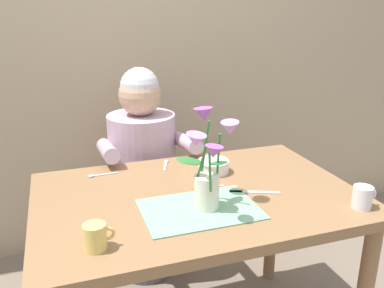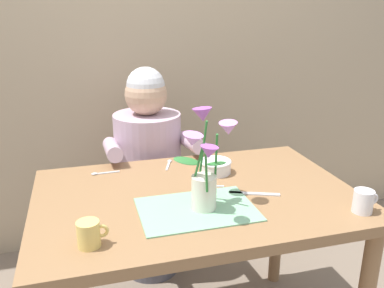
{
  "view_description": "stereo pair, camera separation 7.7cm",
  "coord_description": "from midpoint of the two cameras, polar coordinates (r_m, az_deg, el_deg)",
  "views": [
    {
      "loc": [
        -0.47,
        -1.32,
        1.41
      ],
      "look_at": [
        -0.0,
        0.05,
        0.92
      ],
      "focal_mm": 38.16,
      "sensor_mm": 36.0,
      "label": 1
    },
    {
      "loc": [
        -0.4,
        -1.34,
        1.41
      ],
      "look_at": [
        -0.0,
        0.05,
        0.92
      ],
      "focal_mm": 38.16,
      "sensor_mm": 36.0,
      "label": 2
    }
  ],
  "objects": [
    {
      "name": "ceramic_bowl",
      "position": [
        1.73,
        1.73,
        -3.04
      ],
      "size": [
        0.14,
        0.14,
        0.06
      ],
      "color": "white",
      "rests_on": "dining_table"
    },
    {
      "name": "spoon_1",
      "position": [
        1.83,
        -4.9,
        -2.76
      ],
      "size": [
        0.05,
        0.12,
        0.01
      ],
      "color": "silver",
      "rests_on": "dining_table"
    },
    {
      "name": "striped_placemat",
      "position": [
        1.43,
        -0.49,
        -9.11
      ],
      "size": [
        0.4,
        0.28,
        0.0
      ],
      "primitive_type": "cube",
      "color": "#7AB289",
      "rests_on": "dining_table"
    },
    {
      "name": "wood_panel_backdrop",
      "position": [
        2.43,
        -8.75,
        14.68
      ],
      "size": [
        4.0,
        0.1,
        2.5
      ],
      "primitive_type": "cube",
      "color": "tan",
      "rests_on": "ground_plane"
    },
    {
      "name": "ceramic_mug",
      "position": [
        1.53,
        21.42,
        -6.94
      ],
      "size": [
        0.09,
        0.07,
        0.08
      ],
      "color": "silver",
      "rests_on": "dining_table"
    },
    {
      "name": "dinner_knife",
      "position": [
        1.56,
        7.35,
        -6.72
      ],
      "size": [
        0.18,
        0.09,
        0.0
      ],
      "primitive_type": "cube",
      "rotation": [
        0.0,
        0.0,
        -0.38
      ],
      "color": "silver",
      "rests_on": "dining_table"
    },
    {
      "name": "spoon_2",
      "position": [
        1.61,
        0.26,
        -5.84
      ],
      "size": [
        0.12,
        0.05,
        0.01
      ],
      "color": "silver",
      "rests_on": "dining_table"
    },
    {
      "name": "spoon_0",
      "position": [
        1.75,
        -14.24,
        -4.25
      ],
      "size": [
        0.12,
        0.02,
        0.01
      ],
      "color": "silver",
      "rests_on": "dining_table"
    },
    {
      "name": "seated_person",
      "position": [
        2.15,
        -7.82,
        -4.68
      ],
      "size": [
        0.45,
        0.47,
        1.14
      ],
      "rotation": [
        0.0,
        0.0,
        0.03
      ],
      "color": "#4C4C56",
      "rests_on": "ground_plane"
    },
    {
      "name": "coffee_cup",
      "position": [
        1.24,
        -15.12,
        -12.43
      ],
      "size": [
        0.09,
        0.07,
        0.08
      ],
      "color": "#E5C666",
      "rests_on": "dining_table"
    },
    {
      "name": "dining_table",
      "position": [
        1.6,
        -0.71,
        -10.01
      ],
      "size": [
        1.2,
        0.8,
        0.74
      ],
      "color": "olive",
      "rests_on": "ground_plane"
    },
    {
      "name": "flower_vase",
      "position": [
        1.38,
        0.65,
        -2.97
      ],
      "size": [
        0.24,
        0.28,
        0.34
      ],
      "color": "silver",
      "rests_on": "dining_table"
    }
  ]
}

